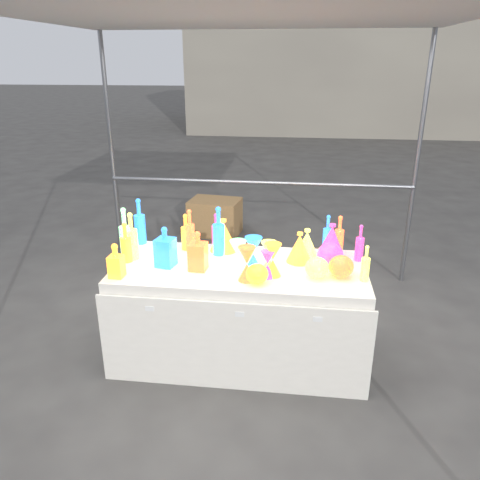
# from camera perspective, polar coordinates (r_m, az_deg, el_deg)

# --- Properties ---
(ground) EXTENTS (80.00, 80.00, 0.00)m
(ground) POSITION_cam_1_polar(r_m,az_deg,el_deg) (3.75, 0.00, -13.69)
(ground) COLOR #5C5955
(ground) RESTS_ON ground
(canopy_tent) EXTENTS (3.15, 3.15, 2.46)m
(canopy_tent) POSITION_cam_1_polar(r_m,az_deg,el_deg) (3.10, 0.02, 25.68)
(canopy_tent) COLOR gray
(canopy_tent) RESTS_ON ground
(display_table) EXTENTS (1.84, 0.83, 0.75)m
(display_table) POSITION_cam_1_polar(r_m,az_deg,el_deg) (3.54, -0.02, -8.79)
(display_table) COLOR white
(display_table) RESTS_ON ground
(background_building) EXTENTS (14.00, 6.00, 6.00)m
(background_building) POSITION_cam_1_polar(r_m,az_deg,el_deg) (17.46, 20.68, 22.69)
(background_building) COLOR #A29987
(background_building) RESTS_ON ground
(cardboard_box_closed) EXTENTS (0.68, 0.54, 0.46)m
(cardboard_box_closed) POSITION_cam_1_polar(r_m,az_deg,el_deg) (6.10, -3.05, 2.83)
(cardboard_box_closed) COLOR #A47A4A
(cardboard_box_closed) RESTS_ON ground
(cardboard_box_flat) EXTENTS (0.79, 0.64, 0.06)m
(cardboard_box_flat) POSITION_cam_1_polar(r_m,az_deg,el_deg) (5.38, 9.16, -2.24)
(cardboard_box_flat) COLOR #A47A4A
(cardboard_box_flat) RESTS_ON ground
(bottle_0) EXTENTS (0.09, 0.09, 0.29)m
(bottle_0) POSITION_cam_1_polar(r_m,az_deg,el_deg) (3.64, -6.63, 1.01)
(bottle_0) COLOR red
(bottle_0) RESTS_ON display_table
(bottle_1) EXTENTS (0.12, 0.12, 0.37)m
(bottle_1) POSITION_cam_1_polar(r_m,az_deg,el_deg) (3.81, -12.14, 2.26)
(bottle_1) COLOR #1A903C
(bottle_1) RESTS_ON display_table
(bottle_2) EXTENTS (0.09, 0.09, 0.33)m
(bottle_2) POSITION_cam_1_polar(r_m,az_deg,el_deg) (3.61, -6.14, 1.19)
(bottle_2) COLOR orange
(bottle_2) RESTS_ON display_table
(bottle_3) EXTENTS (0.08, 0.08, 0.28)m
(bottle_3) POSITION_cam_1_polar(r_m,az_deg,el_deg) (3.68, -2.94, 1.21)
(bottle_3) COLOR #1B5A9F
(bottle_3) RESTS_ON display_table
(bottle_4) EXTENTS (0.11, 0.11, 0.36)m
(bottle_4) POSITION_cam_1_polar(r_m,az_deg,el_deg) (3.52, -13.07, 0.47)
(bottle_4) COLOR #156D85
(bottle_4) RESTS_ON display_table
(bottle_5) EXTENTS (0.10, 0.10, 0.40)m
(bottle_5) POSITION_cam_1_polar(r_m,az_deg,el_deg) (3.52, -13.82, 0.75)
(bottle_5) COLOR #DA2BB2
(bottle_5) RESTS_ON display_table
(bottle_6) EXTENTS (0.09, 0.09, 0.30)m
(bottle_6) POSITION_cam_1_polar(r_m,az_deg,el_deg) (3.49, -13.75, -0.28)
(bottle_6) COLOR red
(bottle_6) RESTS_ON display_table
(bottle_7) EXTENTS (0.09, 0.09, 0.38)m
(bottle_7) POSITION_cam_1_polar(r_m,az_deg,el_deg) (3.51, -2.63, 1.11)
(bottle_7) COLOR #1A903C
(bottle_7) RESTS_ON display_table
(decanter_0) EXTENTS (0.10, 0.10, 0.24)m
(decanter_0) POSITION_cam_1_polar(r_m,az_deg,el_deg) (3.27, -14.90, -2.41)
(decanter_0) COLOR red
(decanter_0) RESTS_ON display_table
(decanter_1) EXTENTS (0.13, 0.13, 0.29)m
(decanter_1) POSITION_cam_1_polar(r_m,az_deg,el_deg) (3.28, -5.17, -1.30)
(decanter_1) COLOR orange
(decanter_1) RESTS_ON display_table
(decanter_2) EXTENTS (0.15, 0.15, 0.30)m
(decanter_2) POSITION_cam_1_polar(r_m,az_deg,el_deg) (3.36, -9.11, -0.79)
(decanter_2) COLOR #1A903C
(decanter_2) RESTS_ON display_table
(hourglass_0) EXTENTS (0.15, 0.15, 0.24)m
(hourglass_0) POSITION_cam_1_polar(r_m,az_deg,el_deg) (3.11, 0.85, -2.92)
(hourglass_0) COLOR orange
(hourglass_0) RESTS_ON display_table
(hourglass_1) EXTENTS (0.12, 0.12, 0.19)m
(hourglass_1) POSITION_cam_1_polar(r_m,az_deg,el_deg) (3.17, 3.38, -2.96)
(hourglass_1) COLOR #1B5A9F
(hourglass_1) RESTS_ON display_table
(hourglass_2) EXTENTS (0.12, 0.12, 0.22)m
(hourglass_2) POSITION_cam_1_polar(r_m,az_deg,el_deg) (3.25, 3.51, -2.06)
(hourglass_2) COLOR #156D85
(hourglass_2) RESTS_ON display_table
(hourglass_3) EXTENTS (0.12, 0.12, 0.24)m
(hourglass_3) POSITION_cam_1_polar(r_m,az_deg,el_deg) (3.22, -0.23, -2.06)
(hourglass_3) COLOR #DA2BB2
(hourglass_3) RESTS_ON display_table
(hourglass_4) EXTENTS (0.14, 0.14, 0.23)m
(hourglass_4) POSITION_cam_1_polar(r_m,az_deg,el_deg) (3.19, 4.02, -2.43)
(hourglass_4) COLOR red
(hourglass_4) RESTS_ON display_table
(hourglass_5) EXTENTS (0.14, 0.14, 0.25)m
(hourglass_5) POSITION_cam_1_polar(r_m,az_deg,el_deg) (3.26, 1.64, -1.69)
(hourglass_5) COLOR #1A903C
(hourglass_5) RESTS_ON display_table
(globe_0) EXTENTS (0.19, 0.19, 0.12)m
(globe_0) POSITION_cam_1_polar(r_m,az_deg,el_deg) (3.10, 2.09, -4.27)
(globe_0) COLOR red
(globe_0) RESTS_ON display_table
(globe_1) EXTENTS (0.16, 0.16, 0.13)m
(globe_1) POSITION_cam_1_polar(r_m,az_deg,el_deg) (3.22, 9.33, -3.48)
(globe_1) COLOR #156D85
(globe_1) RESTS_ON display_table
(globe_2) EXTENTS (0.19, 0.19, 0.14)m
(globe_2) POSITION_cam_1_polar(r_m,az_deg,el_deg) (3.25, 12.20, -3.31)
(globe_2) COLOR orange
(globe_2) RESTS_ON display_table
(globe_3) EXTENTS (0.23, 0.23, 0.15)m
(globe_3) POSITION_cam_1_polar(r_m,az_deg,el_deg) (3.40, 10.90, -1.95)
(globe_3) COLOR #1B5A9F
(globe_3) RESTS_ON display_table
(lampshade_0) EXTENTS (0.28, 0.28, 0.25)m
(lampshade_0) POSITION_cam_1_polar(r_m,az_deg,el_deg) (3.60, -2.03, 0.63)
(lampshade_0) COLOR #CBE32F
(lampshade_0) RESTS_ON display_table
(lampshade_1) EXTENTS (0.22, 0.22, 0.23)m
(lampshade_1) POSITION_cam_1_polar(r_m,az_deg,el_deg) (3.43, 7.25, -0.86)
(lampshade_1) COLOR #CBE32F
(lampshade_1) RESTS_ON display_table
(lampshade_2) EXTENTS (0.27, 0.27, 0.25)m
(lampshade_2) POSITION_cam_1_polar(r_m,az_deg,el_deg) (3.57, 11.12, 0.02)
(lampshade_2) COLOR #1B5A9F
(lampshade_2) RESTS_ON display_table
(lampshade_3) EXTENTS (0.25, 0.25, 0.23)m
(lampshade_3) POSITION_cam_1_polar(r_m,az_deg,el_deg) (3.50, 8.15, -0.45)
(lampshade_3) COLOR #156D85
(lampshade_3) RESTS_ON display_table
(bottle_8) EXTENTS (0.08, 0.08, 0.30)m
(bottle_8) POSITION_cam_1_polar(r_m,az_deg,el_deg) (3.61, 10.61, 0.72)
(bottle_8) COLOR #1A903C
(bottle_8) RESTS_ON display_table
(bottle_9) EXTENTS (0.08, 0.08, 0.31)m
(bottle_9) POSITION_cam_1_polar(r_m,az_deg,el_deg) (3.59, 12.00, 0.55)
(bottle_9) COLOR orange
(bottle_9) RESTS_ON display_table
(bottle_10) EXTENTS (0.08, 0.08, 0.28)m
(bottle_10) POSITION_cam_1_polar(r_m,az_deg,el_deg) (3.53, 14.40, -0.32)
(bottle_10) COLOR #1B5A9F
(bottle_10) RESTS_ON display_table
(bottle_11) EXTENTS (0.07, 0.07, 0.25)m
(bottle_11) POSITION_cam_1_polar(r_m,az_deg,el_deg) (3.22, 15.07, -2.74)
(bottle_11) COLOR #156D85
(bottle_11) RESTS_ON display_table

